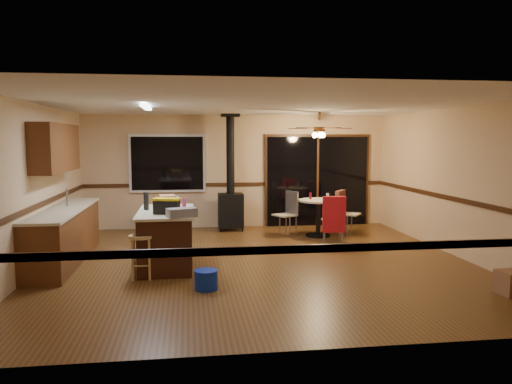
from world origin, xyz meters
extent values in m
plane|color=#553517|center=(0.00, 0.00, 0.00)|extent=(7.00, 7.00, 0.00)
plane|color=silver|center=(0.00, 0.00, 2.60)|extent=(7.00, 7.00, 0.00)
plane|color=tan|center=(0.00, 3.50, 1.30)|extent=(7.00, 0.00, 7.00)
plane|color=tan|center=(0.00, -3.50, 1.30)|extent=(7.00, 0.00, 7.00)
plane|color=tan|center=(-3.50, 0.00, 1.30)|extent=(0.00, 7.00, 7.00)
plane|color=tan|center=(3.50, 0.00, 1.30)|extent=(0.00, 7.00, 7.00)
cube|color=black|center=(-1.60, 3.45, 1.50)|extent=(1.72, 0.10, 1.32)
cube|color=black|center=(1.90, 3.45, 1.05)|extent=(2.52, 0.10, 2.10)
cube|color=#582F16|center=(-3.20, 0.50, 0.43)|extent=(0.60, 3.00, 0.86)
cube|color=beige|center=(-3.20, 0.50, 0.88)|extent=(0.64, 3.04, 0.04)
cube|color=#582F16|center=(-3.33, 0.70, 1.90)|extent=(0.35, 2.00, 0.80)
cube|color=#32170C|center=(-1.50, 0.00, 0.43)|extent=(0.80, 1.60, 0.86)
cube|color=beige|center=(-1.50, 0.00, 0.88)|extent=(0.88, 1.68, 0.04)
cube|color=black|center=(-0.20, 3.05, 0.46)|extent=(0.55, 0.50, 0.75)
cylinder|color=black|center=(-0.20, 3.05, 1.71)|extent=(0.18, 0.18, 1.77)
cylinder|color=brown|center=(1.57, 2.09, 2.25)|extent=(0.24, 0.24, 0.10)
cylinder|color=brown|center=(1.57, 2.09, 2.52)|extent=(0.05, 0.05, 0.16)
sphere|color=#FFD88C|center=(1.57, 2.09, 2.13)|extent=(0.16, 0.16, 0.16)
cube|color=white|center=(-1.80, 0.30, 2.56)|extent=(0.10, 1.20, 0.04)
cube|color=slate|center=(-1.24, -0.69, 0.97)|extent=(0.48, 0.36, 0.13)
cube|color=black|center=(-1.47, -0.33, 1.00)|extent=(0.42, 0.29, 0.21)
cube|color=gold|center=(-1.47, -0.33, 1.13)|extent=(0.45, 0.31, 0.03)
cube|color=brown|center=(-1.49, 0.25, 1.01)|extent=(0.29, 0.36, 0.22)
cylinder|color=black|center=(-1.82, 0.15, 1.04)|extent=(0.10, 0.10, 0.28)
cylinder|color=#D84C8C|center=(-1.21, -0.11, 1.01)|extent=(0.08, 0.08, 0.21)
cylinder|color=white|center=(-1.34, 0.31, 1.00)|extent=(0.07, 0.07, 0.20)
cylinder|color=tan|center=(-1.83, -0.72, 0.32)|extent=(0.42, 0.42, 0.65)
cylinder|color=#0C2AAF|center=(-0.92, -1.38, 0.13)|extent=(0.40, 0.40, 0.27)
cylinder|color=black|center=(1.57, 2.09, 0.02)|extent=(0.52, 0.52, 0.04)
cylinder|color=black|center=(1.57, 2.09, 0.39)|extent=(0.10, 0.10, 0.70)
cylinder|color=beige|center=(1.57, 2.09, 0.76)|extent=(0.83, 0.83, 0.04)
cylinder|color=#590C14|center=(1.42, 2.19, 0.85)|extent=(0.06, 0.06, 0.14)
cylinder|color=beige|center=(1.75, 2.04, 0.85)|extent=(0.07, 0.07, 0.14)
cube|color=tan|center=(0.87, 2.19, 0.45)|extent=(0.54, 0.54, 0.03)
cube|color=slate|center=(1.04, 2.28, 0.70)|extent=(0.21, 0.37, 0.50)
cube|color=tan|center=(1.67, 1.39, 0.45)|extent=(0.45, 0.45, 0.03)
cube|color=slate|center=(1.65, 1.20, 0.70)|extent=(0.40, 0.08, 0.50)
cube|color=#B0141A|center=(1.64, 1.18, 0.60)|extent=(0.45, 0.16, 0.70)
cube|color=tan|center=(2.27, 2.14, 0.45)|extent=(0.56, 0.56, 0.03)
cube|color=slate|center=(2.12, 2.25, 0.70)|extent=(0.25, 0.35, 0.50)
cube|color=#54281F|center=(2.10, 2.26, 0.60)|extent=(0.33, 0.42, 0.70)
cube|color=brown|center=(-1.84, 3.10, 0.22)|extent=(0.66, 0.58, 0.44)
camera|label=1|loc=(-1.14, -8.04, 2.03)|focal=35.00mm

